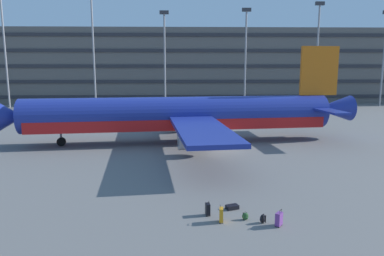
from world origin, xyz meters
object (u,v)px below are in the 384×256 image
at_px(suitcase_silver, 221,215).
at_px(backpack_purple, 263,219).
at_px(backpack_scuffed, 245,216).
at_px(airliner, 183,115).
at_px(suitcase_orange, 208,209).
at_px(suitcase_upright, 279,219).
at_px(suitcase_laid_flat, 232,207).

distance_m(suitcase_silver, backpack_purple, 2.22).
xyz_separation_m(backpack_purple, backpack_scuffed, (-0.86, 0.42, -0.05)).
xyz_separation_m(airliner, suitcase_orange, (1.24, -19.71, -2.65)).
height_order(airliner, suitcase_silver, airliner).
height_order(suitcase_upright, backpack_scuffed, suitcase_upright).
relative_size(suitcase_orange, suitcase_silver, 0.84).
relative_size(suitcase_silver, backpack_scuffed, 2.07).
relative_size(suitcase_orange, suitcase_laid_flat, 0.95).
distance_m(airliner, backpack_purple, 21.38).
relative_size(suitcase_silver, suitcase_upright, 1.01).
relative_size(suitcase_orange, suitcase_upright, 0.86).
relative_size(airliner, suitcase_upright, 42.01).
relative_size(suitcase_orange, backpack_scuffed, 1.75).
bearing_deg(suitcase_silver, suitcase_orange, 126.18).
relative_size(airliner, suitcase_silver, 41.41).
height_order(airliner, suitcase_orange, airliner).
xyz_separation_m(airliner, suitcase_silver, (1.91, -20.62, -2.60)).
bearing_deg(airliner, suitcase_laid_flat, -81.71).
distance_m(backpack_purple, backpack_scuffed, 0.96).
bearing_deg(suitcase_orange, backpack_purple, -20.68).
bearing_deg(backpack_scuffed, suitcase_upright, -27.08).
bearing_deg(suitcase_upright, airliner, 102.94).
xyz_separation_m(airliner, backpack_purple, (4.11, -20.80, -2.78)).
height_order(airliner, suitcase_laid_flat, airliner).
bearing_deg(backpack_purple, suitcase_laid_flat, 125.04).
bearing_deg(airliner, suitcase_upright, -77.06).
bearing_deg(suitcase_silver, suitcase_upright, -11.04).
xyz_separation_m(suitcase_orange, suitcase_silver, (0.67, -0.91, 0.05)).
distance_m(suitcase_orange, backpack_scuffed, 2.13).
height_order(airliner, suitcase_upright, airliner).
distance_m(airliner, backpack_scuffed, 20.83).
distance_m(airliner, suitcase_upright, 21.91).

